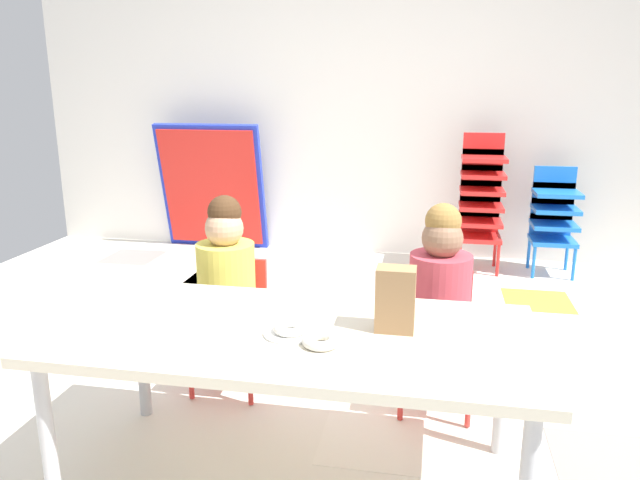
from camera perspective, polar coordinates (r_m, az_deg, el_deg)
name	(u,v)px	position (r m, az deg, el deg)	size (l,w,h in m)	color
ground_plane	(293,379)	(3.02, -2.62, -13.09)	(5.50, 4.78, 0.02)	silver
back_wall	(359,85)	(5.02, 3.73, 14.58)	(5.50, 0.10, 2.78)	beige
craft_table	(293,343)	(2.07, -2.61, -9.76)	(1.64, 0.76, 0.59)	beige
seated_child_near_camera	(227,276)	(2.73, -8.87, -3.44)	(0.32, 0.31, 0.92)	red
seated_child_middle_seat	(440,289)	(2.58, 11.34, -4.65)	(0.33, 0.33, 0.92)	red
kid_chair_red_stack	(481,195)	(4.70, 15.11, 4.12)	(0.32, 0.30, 1.04)	red
kid_chair_blue_stack	(554,214)	(4.79, 21.41, 2.33)	(0.32, 0.30, 0.80)	blue
folded_activity_table	(212,188)	(5.20, -10.27, 4.94)	(0.90, 0.29, 1.09)	#1E33BF
paper_bag_brown	(395,299)	(2.01, 7.21, -5.63)	(0.13, 0.09, 0.22)	#9E754C
paper_plate_near_edge	(291,333)	(2.00, -2.82, -8.87)	(0.18, 0.18, 0.01)	white
donut_powdered_on_plate	(291,328)	(2.00, -2.83, -8.36)	(0.12, 0.12, 0.03)	white
donut_powdered_loose	(321,341)	(1.92, 0.10, -9.57)	(0.12, 0.12, 0.03)	white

